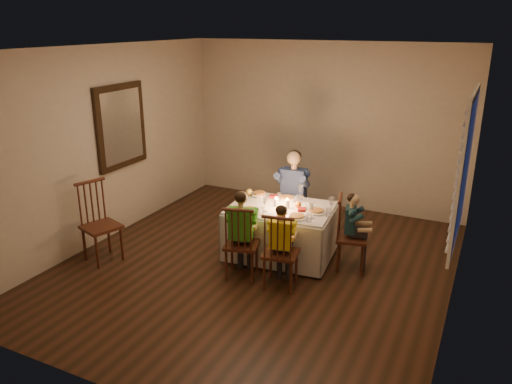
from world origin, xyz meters
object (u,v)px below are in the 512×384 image
at_px(chair_extra, 105,259).
at_px(child_teal, 350,268).
at_px(dining_table, 281,221).
at_px(child_green, 242,276).
at_px(chair_adult, 292,235).
at_px(child_yellow, 280,285).
at_px(adult, 292,235).
at_px(chair_end, 350,268).
at_px(chair_near_left, 242,276).
at_px(chair_near_right, 280,285).
at_px(serving_bowl, 259,195).

distance_m(chair_extra, child_teal, 3.09).
distance_m(dining_table, child_green, 0.86).
bearing_deg(child_teal, chair_adult, 45.52).
height_order(chair_adult, child_yellow, child_yellow).
relative_size(child_yellow, child_teal, 1.03).
distance_m(adult, child_teal, 1.19).
bearing_deg(chair_adult, adult, 0.00).
xyz_separation_m(dining_table, chair_end, (0.90, 0.06, -0.48)).
distance_m(chair_near_left, chair_near_right, 0.50).
xyz_separation_m(chair_near_left, child_green, (0.00, 0.00, 0.00)).
bearing_deg(chair_end, serving_bowl, 70.00).
bearing_deg(adult, child_yellow, -76.47).
bearing_deg(serving_bowl, child_yellow, -52.65).
xyz_separation_m(chair_end, child_yellow, (-0.60, -0.77, 0.00)).
relative_size(dining_table, child_green, 1.29).
height_order(chair_extra, adult, adult).
distance_m(chair_near_right, adult, 1.45).
relative_size(chair_near_right, child_yellow, 0.92).
relative_size(chair_near_left, child_green, 0.86).
bearing_deg(adult, child_teal, -34.50).
height_order(child_green, child_teal, child_green).
bearing_deg(chair_extra, dining_table, -42.19).
xyz_separation_m(dining_table, adult, (-0.11, 0.68, -0.48)).
xyz_separation_m(dining_table, chair_extra, (-1.97, -1.08, -0.48)).
bearing_deg(adult, chair_near_right, -76.47).
xyz_separation_m(chair_adult, child_teal, (1.01, -0.62, 0.00)).
relative_size(chair_near_right, child_teal, 0.95).
distance_m(dining_table, chair_adult, 0.84).
relative_size(chair_end, chair_extra, 0.90).
xyz_separation_m(chair_extra, adult, (1.85, 1.76, 0.00)).
height_order(chair_near_left, child_yellow, child_yellow).
distance_m(chair_end, serving_bowl, 1.49).
distance_m(child_yellow, child_teal, 0.98).
xyz_separation_m(chair_near_left, adult, (0.09, 1.37, 0.00)).
relative_size(child_green, child_teal, 1.11).
bearing_deg(child_yellow, adult, -82.95).
bearing_deg(serving_bowl, chair_adult, 57.52).
height_order(adult, serving_bowl, serving_bowl).
distance_m(dining_table, chair_end, 1.02).
distance_m(chair_near_left, child_teal, 1.34).
height_order(chair_near_left, child_teal, child_teal).
bearing_deg(chair_adult, child_teal, -34.50).
relative_size(adult, serving_bowl, 6.42).
height_order(chair_extra, child_teal, chair_extra).
bearing_deg(chair_near_right, child_green, -11.55).
bearing_deg(chair_near_right, adult, -82.95).
relative_size(adult, child_green, 1.15).
relative_size(child_yellow, serving_bowl, 5.19).
xyz_separation_m(chair_near_left, serving_bowl, (-0.20, 0.91, 0.70)).
bearing_deg(chair_near_left, dining_table, -121.58).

